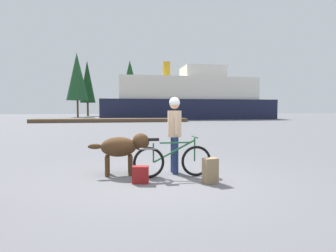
{
  "coord_description": "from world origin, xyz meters",
  "views": [
    {
      "loc": [
        -0.97,
        -5.68,
        1.5
      ],
      "look_at": [
        0.2,
        0.87,
        1.09
      ],
      "focal_mm": 29.78,
      "sensor_mm": 36.0,
      "label": 1
    }
  ],
  "objects_px": {
    "dog": "(123,147)",
    "person_cyclist": "(175,127)",
    "handbag_pannier": "(140,175)",
    "sailboat_moored": "(199,115)",
    "ferry_boat": "(187,99)",
    "backpack": "(210,171)",
    "bicycle": "(172,160)"
  },
  "relations": [
    {
      "from": "person_cyclist",
      "to": "backpack",
      "type": "height_order",
      "value": "person_cyclist"
    },
    {
      "from": "person_cyclist",
      "to": "backpack",
      "type": "distance_m",
      "value": 1.39
    },
    {
      "from": "dog",
      "to": "sailboat_moored",
      "type": "height_order",
      "value": "sailboat_moored"
    },
    {
      "from": "person_cyclist",
      "to": "backpack",
      "type": "relative_size",
      "value": 3.49
    },
    {
      "from": "handbag_pannier",
      "to": "backpack",
      "type": "bearing_deg",
      "value": -9.31
    },
    {
      "from": "dog",
      "to": "person_cyclist",
      "type": "bearing_deg",
      "value": -3.84
    },
    {
      "from": "dog",
      "to": "handbag_pannier",
      "type": "xyz_separation_m",
      "value": [
        0.32,
        -0.83,
        -0.46
      ]
    },
    {
      "from": "bicycle",
      "to": "handbag_pannier",
      "type": "bearing_deg",
      "value": -152.71
    },
    {
      "from": "person_cyclist",
      "to": "sailboat_moored",
      "type": "distance_m",
      "value": 39.39
    },
    {
      "from": "handbag_pannier",
      "to": "ferry_boat",
      "type": "distance_m",
      "value": 36.88
    },
    {
      "from": "ferry_boat",
      "to": "bicycle",
      "type": "bearing_deg",
      "value": -104.53
    },
    {
      "from": "person_cyclist",
      "to": "ferry_boat",
      "type": "height_order",
      "value": "ferry_boat"
    },
    {
      "from": "person_cyclist",
      "to": "dog",
      "type": "xyz_separation_m",
      "value": [
        -1.17,
        0.08,
        -0.44
      ]
    },
    {
      "from": "bicycle",
      "to": "dog",
      "type": "distance_m",
      "value": 1.17
    },
    {
      "from": "bicycle",
      "to": "person_cyclist",
      "type": "height_order",
      "value": "person_cyclist"
    },
    {
      "from": "person_cyclist",
      "to": "sailboat_moored",
      "type": "relative_size",
      "value": 0.21
    },
    {
      "from": "bicycle",
      "to": "ferry_boat",
      "type": "distance_m",
      "value": 36.31
    },
    {
      "from": "handbag_pannier",
      "to": "sailboat_moored",
      "type": "relative_size",
      "value": 0.04
    },
    {
      "from": "backpack",
      "to": "sailboat_moored",
      "type": "bearing_deg",
      "value": 73.72
    },
    {
      "from": "person_cyclist",
      "to": "backpack",
      "type": "bearing_deg",
      "value": -60.96
    },
    {
      "from": "dog",
      "to": "ferry_boat",
      "type": "distance_m",
      "value": 36.14
    },
    {
      "from": "sailboat_moored",
      "to": "person_cyclist",
      "type": "bearing_deg",
      "value": -107.44
    },
    {
      "from": "person_cyclist",
      "to": "ferry_boat",
      "type": "distance_m",
      "value": 35.88
    },
    {
      "from": "backpack",
      "to": "sailboat_moored",
      "type": "distance_m",
      "value": 40.16
    },
    {
      "from": "backpack",
      "to": "handbag_pannier",
      "type": "relative_size",
      "value": 1.46
    },
    {
      "from": "ferry_boat",
      "to": "sailboat_moored",
      "type": "bearing_deg",
      "value": 45.46
    },
    {
      "from": "bicycle",
      "to": "ferry_boat",
      "type": "relative_size",
      "value": 0.07
    },
    {
      "from": "person_cyclist",
      "to": "handbag_pannier",
      "type": "relative_size",
      "value": 5.1
    },
    {
      "from": "dog",
      "to": "backpack",
      "type": "height_order",
      "value": "dog"
    },
    {
      "from": "backpack",
      "to": "bicycle",
      "type": "bearing_deg",
      "value": 137.96
    },
    {
      "from": "bicycle",
      "to": "backpack",
      "type": "relative_size",
      "value": 3.44
    },
    {
      "from": "backpack",
      "to": "handbag_pannier",
      "type": "xyz_separation_m",
      "value": [
        -1.39,
        0.23,
        -0.08
      ]
    }
  ]
}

